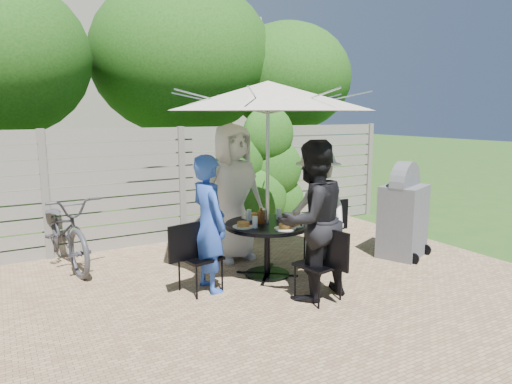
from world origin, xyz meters
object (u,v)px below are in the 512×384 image
plate_back (251,216)px  plate_extra (294,224)px  coffee_cup (264,214)px  patio_table (267,239)px  person_front (312,221)px  glass_left (255,222)px  person_right (317,207)px  bbq_grill (403,214)px  person_back (233,193)px  glass_right (279,214)px  plate_front (285,227)px  glass_front (287,221)px  umbrella (268,96)px  chair_right (324,244)px  syrup_jug (261,217)px  chair_back (228,239)px  glass_back (249,215)px  chair_front (319,279)px  plate_left (243,225)px  person_left (209,224)px  plate_right (290,218)px  bicycle (63,230)px  chair_left (200,272)px

plate_back → plate_extra: 0.68m
coffee_cup → patio_table: bearing=-109.6°
person_front → glass_left: size_ratio=12.71×
person_right → bbq_grill: 1.33m
person_back → glass_right: person_back is taller
person_front → plate_front: (-0.04, 0.47, -0.17)m
glass_front → bbq_grill: 1.98m
umbrella → chair_right: 2.22m
plate_front → syrup_jug: 0.42m
glass_right → bbq_grill: size_ratio=0.10×
umbrella → plate_extra: 1.58m
plate_front → chair_back: bearing=94.8°
plate_back → coffee_cup: 0.18m
chair_back → glass_left: 1.21m
chair_back → patio_table: bearing=2.9°
chair_back → glass_back: chair_back is taller
chair_front → plate_left: chair_front is taller
person_left → chair_right: bearing=-90.0°
plate_left → plate_right: 0.72m
chair_front → glass_left: (-0.33, 0.83, 0.51)m
glass_left → glass_right: (0.50, 0.25, 0.00)m
person_front → syrup_jug: 0.89m
person_right → plate_front: size_ratio=6.15×
glass_right → bbq_grill: bearing=-12.3°
chair_right → glass_front: size_ratio=6.20×
umbrella → person_back: (-0.07, 0.83, -1.30)m
chair_back → person_right: 1.38m
patio_table → person_left: 0.89m
coffee_cup → umbrella: bearing=-109.6°
person_left → syrup_jug: (0.76, 0.11, -0.03)m
patio_table → glass_front: glass_front is taller
chair_back → plate_back: bearing=2.9°
coffee_cup → bbq_grill: (2.02, -0.50, -0.12)m
patio_table → bbq_grill: (2.10, -0.28, 0.15)m
umbrella → bicycle: (-2.18, 1.70, -1.76)m
chair_left → glass_back: chair_left is taller
umbrella → person_back: umbrella is taller
chair_back → chair_right: chair_right is taller
chair_right → person_right: (-0.13, -0.01, 0.54)m
glass_left → glass_right: bearing=26.8°
glass_back → syrup_jug: 0.21m
chair_right → glass_back: bearing=-7.8°
person_front → person_back: bearing=-90.0°
person_front → plate_right: size_ratio=6.85×
person_front → plate_right: 0.92m
person_right → glass_right: (-0.58, 0.06, -0.03)m
plate_front → plate_right: (0.33, 0.39, 0.00)m
chair_right → plate_right: bearing=5.8°
chair_left → glass_right: chair_left is taller
person_front → plate_extra: person_front is taller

